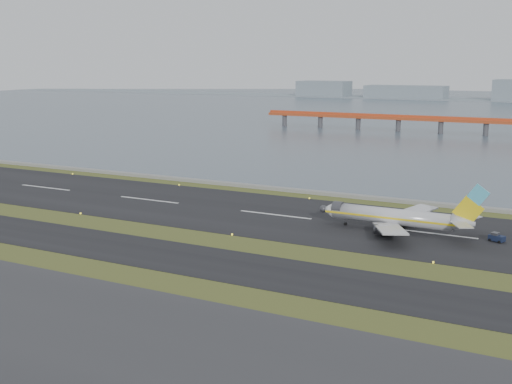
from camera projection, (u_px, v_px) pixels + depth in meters
ground at (215, 244)px, 138.45m from camera, size 1000.00×1000.00×0.00m
apron_strip at (14, 338)px, 90.60m from camera, size 1000.00×50.00×0.10m
taxiway_strip at (184, 258)px, 128.00m from camera, size 1000.00×18.00×0.10m
runway_strip at (275, 215)px, 164.53m from camera, size 1000.00×45.00×0.10m
seawall at (319, 193)px, 190.53m from camera, size 1000.00×2.50×1.00m
bay_water at (498, 110)px, 538.53m from camera, size 1400.00×800.00×1.30m
red_pier at (486, 122)px, 345.40m from camera, size 260.00×5.00×10.20m
airliner at (397, 217)px, 147.47m from camera, size 38.52×32.89×12.80m
pushback_tug at (497, 238)px, 139.46m from camera, size 3.71×2.93×2.09m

